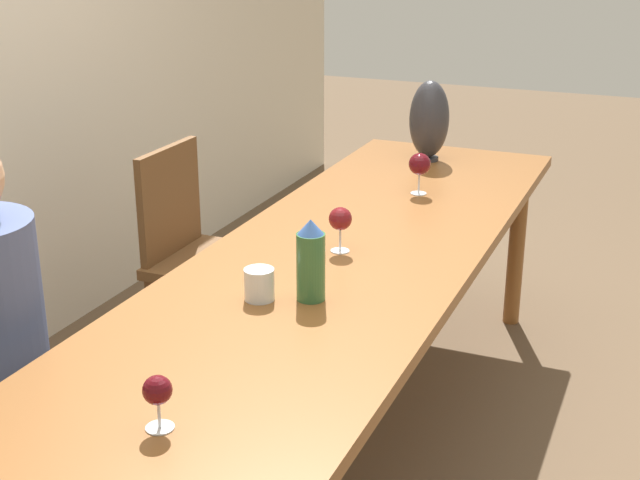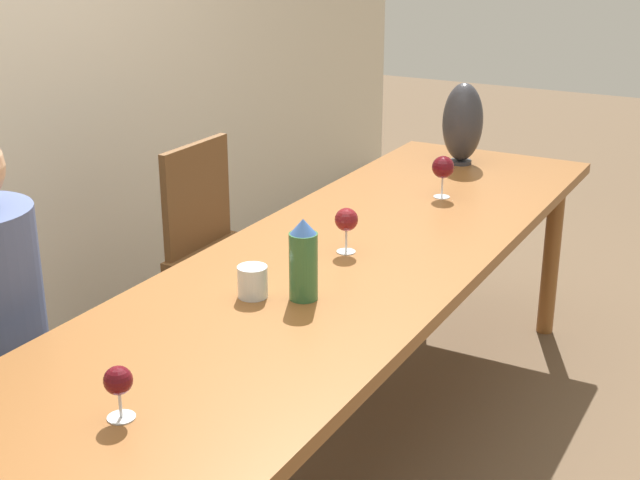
% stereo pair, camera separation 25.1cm
% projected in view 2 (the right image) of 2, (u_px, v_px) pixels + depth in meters
% --- Properties ---
extents(ground_plane, '(14.00, 14.00, 0.00)m').
position_uv_depth(ground_plane, '(338.00, 471.00, 2.91)').
color(ground_plane, brown).
extents(dining_table, '(2.92, 0.80, 0.75)m').
position_uv_depth(dining_table, '(340.00, 280.00, 2.68)').
color(dining_table, brown).
rests_on(dining_table, ground_plane).
extents(water_bottle, '(0.08, 0.08, 0.23)m').
position_uv_depth(water_bottle, '(303.00, 260.00, 2.34)').
color(water_bottle, '#336638').
rests_on(water_bottle, dining_table).
extents(water_tumbler, '(0.08, 0.08, 0.09)m').
position_uv_depth(water_tumbler, '(253.00, 282.00, 2.38)').
color(water_tumbler, silver).
rests_on(water_tumbler, dining_table).
extents(vase, '(0.16, 0.16, 0.33)m').
position_uv_depth(vase, '(463.00, 123.00, 3.61)').
color(vase, '#2D2D33').
rests_on(vase, dining_table).
extents(wine_glass_0, '(0.08, 0.08, 0.15)m').
position_uv_depth(wine_glass_0, '(443.00, 168.00, 3.19)').
color(wine_glass_0, silver).
rests_on(wine_glass_0, dining_table).
extents(wine_glass_2, '(0.06, 0.06, 0.12)m').
position_uv_depth(wine_glass_2, '(118.00, 382.00, 1.79)').
color(wine_glass_2, silver).
rests_on(wine_glass_2, dining_table).
extents(wine_glass_3, '(0.07, 0.07, 0.14)m').
position_uv_depth(wine_glass_3, '(346.00, 221.00, 2.67)').
color(wine_glass_3, silver).
rests_on(wine_glass_3, dining_table).
extents(chair_far, '(0.44, 0.44, 0.89)m').
position_uv_depth(chair_far, '(227.00, 247.00, 3.46)').
color(chair_far, brown).
rests_on(chair_far, ground_plane).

